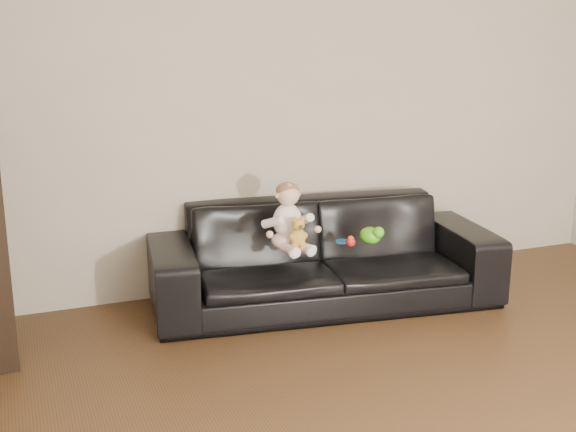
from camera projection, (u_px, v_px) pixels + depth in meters
name	position (u px, v px, depth m)	size (l,w,h in m)	color
wall_back	(313.00, 106.00, 5.17)	(5.00, 5.00, 0.00)	#B4AA97
sofa	(323.00, 255.00, 4.92)	(2.33, 0.91, 0.68)	black
baby	(289.00, 220.00, 4.62)	(0.33, 0.39, 0.44)	#FED7D8
teddy_bear	(298.00, 232.00, 4.52)	(0.12, 0.12, 0.19)	gold
toy_green	(370.00, 236.00, 4.78)	(0.14, 0.16, 0.11)	#4ED218
toy_rattle	(351.00, 242.00, 4.72)	(0.06, 0.06, 0.06)	red
toy_blue_disc	(342.00, 241.00, 4.82)	(0.09, 0.09, 0.01)	#1772BE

